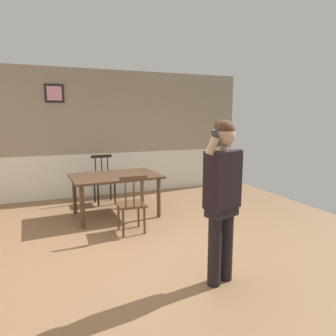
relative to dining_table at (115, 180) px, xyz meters
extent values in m
plane|color=#846042|center=(0.09, -1.65, -0.66)|extent=(7.31, 7.31, 0.00)
cube|color=gray|center=(0.09, 1.61, 1.21)|extent=(6.64, 0.12, 1.83)
cube|color=silver|center=(0.09, 1.62, -0.18)|extent=(6.64, 0.14, 0.96)
cube|color=silver|center=(0.09, 1.59, 0.30)|extent=(6.64, 0.05, 0.06)
cube|color=black|center=(-0.91, 1.54, 1.59)|extent=(0.37, 0.03, 0.37)
cube|color=pink|center=(-0.91, 1.52, 1.59)|extent=(0.29, 0.01, 0.29)
cube|color=#4C3323|center=(0.00, 0.00, 0.07)|extent=(1.59, 1.14, 0.04)
cylinder|color=#4C3323|center=(-0.63, -0.47, -0.31)|extent=(0.07, 0.07, 0.71)
cylinder|color=#4C3323|center=(0.69, -0.37, -0.31)|extent=(0.07, 0.07, 0.71)
cylinder|color=#4C3323|center=(-0.69, 0.37, -0.31)|extent=(0.07, 0.07, 0.71)
cylinder|color=#4C3323|center=(0.63, 0.47, -0.31)|extent=(0.07, 0.07, 0.71)
cube|color=black|center=(-0.06, 0.87, -0.21)|extent=(0.46, 0.46, 0.03)
cube|color=black|center=(-0.07, 1.06, 0.30)|extent=(0.43, 0.07, 0.06)
cylinder|color=black|center=(0.06, 1.07, 0.07)|extent=(0.02, 0.02, 0.52)
cylinder|color=black|center=(-0.07, 1.06, 0.07)|extent=(0.02, 0.02, 0.52)
cylinder|color=black|center=(-0.20, 1.05, 0.07)|extent=(0.02, 0.02, 0.52)
cylinder|color=black|center=(0.12, 0.71, -0.44)|extent=(0.04, 0.04, 0.44)
cylinder|color=black|center=(-0.22, 0.69, -0.44)|extent=(0.04, 0.04, 0.44)
cylinder|color=black|center=(0.10, 1.05, -0.44)|extent=(0.04, 0.04, 0.44)
cylinder|color=black|center=(-0.24, 1.03, -0.44)|extent=(0.04, 0.04, 0.44)
cube|color=#513823|center=(0.06, -0.87, -0.22)|extent=(0.41, 0.41, 0.03)
cube|color=#513823|center=(0.06, -1.05, 0.23)|extent=(0.41, 0.04, 0.06)
cylinder|color=#513823|center=(-0.06, -1.05, 0.02)|extent=(0.02, 0.02, 0.47)
cylinder|color=#513823|center=(0.06, -1.05, 0.02)|extent=(0.02, 0.02, 0.47)
cylinder|color=#513823|center=(0.18, -1.05, 0.02)|extent=(0.02, 0.02, 0.47)
cylinder|color=#513823|center=(-0.10, -0.71, -0.45)|extent=(0.04, 0.04, 0.42)
cylinder|color=#513823|center=(0.22, -0.70, -0.45)|extent=(0.04, 0.04, 0.42)
cylinder|color=#513823|center=(-0.10, -1.03, -0.45)|extent=(0.04, 0.04, 0.42)
cylinder|color=#513823|center=(0.22, -1.03, -0.45)|extent=(0.04, 0.04, 0.42)
cylinder|color=black|center=(0.67, -2.60, -0.24)|extent=(0.14, 0.14, 0.83)
cylinder|color=black|center=(0.50, -2.66, -0.24)|extent=(0.14, 0.14, 0.83)
cube|color=black|center=(0.59, -2.63, 0.14)|extent=(0.37, 0.27, 0.12)
cube|color=black|center=(0.59, -2.63, 0.47)|extent=(0.41, 0.30, 0.59)
cylinder|color=black|center=(0.81, -2.56, 0.48)|extent=(0.09, 0.09, 0.56)
cylinder|color=tan|center=(0.42, -2.69, 0.82)|extent=(0.15, 0.11, 0.19)
cylinder|color=tan|center=(0.59, -2.63, 0.79)|extent=(0.09, 0.09, 0.05)
sphere|color=tan|center=(0.59, -2.63, 0.93)|extent=(0.23, 0.23, 0.23)
sphere|color=#472D19|center=(0.59, -2.63, 0.97)|extent=(0.21, 0.21, 0.21)
cube|color=#2D2D33|center=(0.45, -2.70, 0.90)|extent=(0.10, 0.06, 0.17)
cylinder|color=black|center=(0.45, -2.70, 1.02)|extent=(0.01, 0.01, 0.08)
camera|label=1|loc=(-1.02, -5.22, 1.09)|focal=32.04mm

